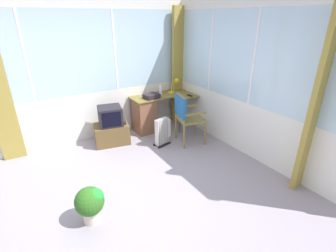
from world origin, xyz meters
TOP-DOWN VIEW (x-y plane):
  - ground at (0.00, 0.00)m, footprint 5.57×5.09m
  - north_window_panel at (-0.00, 2.07)m, footprint 4.57×0.07m
  - east_window_panel at (2.31, 0.00)m, footprint 0.07×4.09m
  - curtain_corner at (2.18, 1.94)m, footprint 0.35×0.11m
  - curtain_east_far at (2.23, -1.12)m, footprint 0.35×0.11m
  - desk at (1.25, 1.76)m, footprint 1.31×0.76m
  - desk_lamp at (1.97, 1.74)m, footprint 0.24×0.21m
  - tv_remote at (2.09, 1.37)m, footprint 0.05×0.15m
  - spray_bottle at (1.65, 1.84)m, footprint 0.06×0.06m
  - paper_tray at (1.33, 1.67)m, footprint 0.34×0.28m
  - wooden_armchair at (1.60, 0.87)m, footprint 0.59×0.58m
  - tv_on_stand at (0.40, 1.61)m, footprint 0.72×0.56m
  - space_heater at (1.21, 1.03)m, footprint 0.37×0.23m
  - potted_plant at (-0.54, -0.22)m, footprint 0.35×0.35m

SIDE VIEW (x-z plane):
  - ground at x=0.00m, z-range -0.06..0.00m
  - space_heater at x=1.21m, z-range 0.00..0.55m
  - potted_plant at x=-0.54m, z-range 0.05..0.52m
  - tv_on_stand at x=0.40m, z-range -0.04..0.71m
  - desk at x=1.25m, z-range 0.03..0.78m
  - wooden_armchair at x=1.60m, z-range 0.14..1.12m
  - tv_remote at x=2.09m, z-range 0.75..0.77m
  - paper_tray at x=1.33m, z-range 0.75..0.84m
  - spray_bottle at x=1.65m, z-range 0.74..0.96m
  - desk_lamp at x=1.97m, z-range 0.79..1.12m
  - curtain_corner at x=2.18m, z-range 0.00..2.50m
  - curtain_east_far at x=2.23m, z-range 0.00..2.50m
  - north_window_panel at x=0.00m, z-range 0.00..2.59m
  - east_window_panel at x=2.31m, z-range 0.00..2.59m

